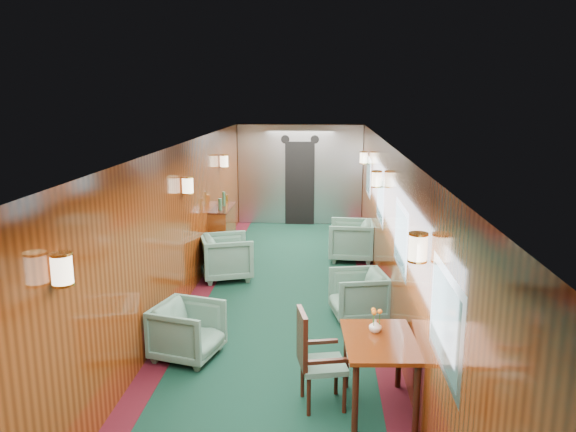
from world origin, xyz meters
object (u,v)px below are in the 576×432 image
object	(u,v)px
armchair_right_near	(358,295)
armchair_right_far	(351,240)
side_chair	(314,355)
dining_table	(380,351)
credenza	(223,232)
armchair_left_far	(227,257)
armchair_left_near	(188,331)

from	to	relation	value
armchair_right_near	armchair_right_far	size ratio (longest dim) A/B	0.88
armchair_right_near	side_chair	bearing A→B (deg)	-25.21
dining_table	side_chair	bearing A→B (deg)	173.86
side_chair	armchair_right_near	size ratio (longest dim) A/B	1.38
credenza	armchair_left_far	bearing A→B (deg)	-76.68
credenza	armchair_left_far	xyz separation A→B (m)	(0.28, -1.17, -0.13)
credenza	armchair_right_near	distance (m)	3.68
side_chair	dining_table	bearing A→B (deg)	-14.95
dining_table	side_chair	size ratio (longest dim) A/B	1.02
side_chair	armchair_right_near	distance (m)	2.42
credenza	armchair_right_near	world-z (taller)	credenza
credenza	armchair_right_near	xyz separation A→B (m)	(2.42, -2.76, -0.18)
dining_table	credenza	distance (m)	5.71
side_chair	armchair_right_near	bearing A→B (deg)	63.86
armchair_left_near	armchair_right_far	distance (m)	4.72
armchair_right_far	credenza	bearing A→B (deg)	-83.84
credenza	side_chair	bearing A→B (deg)	-70.16
dining_table	side_chair	world-z (taller)	side_chair
armchair_right_near	armchair_left_near	bearing A→B (deg)	-68.29
side_chair	armchair_left_near	xyz separation A→B (m)	(-1.52, 0.97, -0.22)
credenza	armchair_left_near	size ratio (longest dim) A/B	1.74
armchair_right_far	armchair_left_near	bearing A→B (deg)	-22.65
armchair_right_near	dining_table	bearing A→B (deg)	-9.65
side_chair	armchair_right_far	bearing A→B (deg)	71.16
dining_table	credenza	bearing A→B (deg)	112.49
side_chair	armchair_left_far	xyz separation A→B (m)	(-1.56, 3.93, -0.17)
armchair_left_near	armchair_left_far	bearing A→B (deg)	16.17
armchair_left_near	credenza	bearing A→B (deg)	19.77
armchair_left_near	side_chair	bearing A→B (deg)	-107.25
side_chair	credenza	bearing A→B (deg)	97.66
armchair_left_far	armchair_right_near	xyz separation A→B (m)	(2.15, -1.59, -0.04)
armchair_right_near	armchair_right_far	xyz separation A→B (m)	(0.02, 2.85, 0.04)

